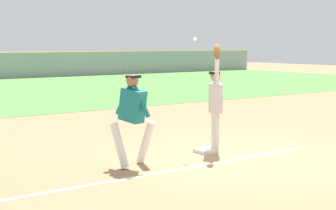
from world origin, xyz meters
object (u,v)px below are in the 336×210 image
at_px(fielder, 216,100).
at_px(runner, 133,114).
at_px(parked_car_green, 89,65).
at_px(baseball, 195,39).
at_px(first_base, 205,151).
at_px(parked_car_blue, 0,67).

xyz_separation_m(fielder, runner, (-2.10, -0.10, -0.12)).
bearing_deg(parked_car_green, baseball, -109.88).
bearing_deg(parked_car_green, fielder, -109.08).
height_order(fielder, runner, fielder).
height_order(first_base, fielder, fielder).
distance_m(runner, parked_car_blue, 29.92).
height_order(fielder, parked_car_blue, fielder).
bearing_deg(first_base, parked_car_blue, 80.99).
xyz_separation_m(parked_car_blue, parked_car_green, (6.76, -0.59, 0.00)).
relative_size(fielder, runner, 1.33).
distance_m(baseball, parked_car_blue, 29.29).
bearing_deg(parked_car_green, first_base, -109.49).
relative_size(baseball, parked_car_blue, 0.02).
distance_m(fielder, runner, 2.10).
height_order(first_base, parked_car_blue, parked_car_blue).
bearing_deg(runner, fielder, -14.71).
height_order(baseball, parked_car_blue, baseball).
distance_m(first_base, runner, 2.12).
xyz_separation_m(baseball, parked_car_green, (11.51, 28.26, -1.70)).
bearing_deg(first_base, parked_car_green, 68.22).
bearing_deg(fielder, parked_car_blue, -63.61).
xyz_separation_m(first_base, baseball, (-0.14, 0.19, 2.34)).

